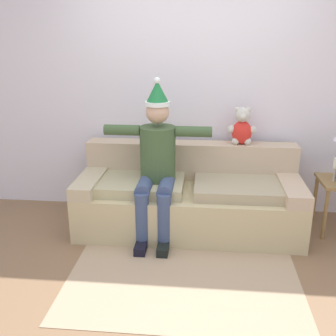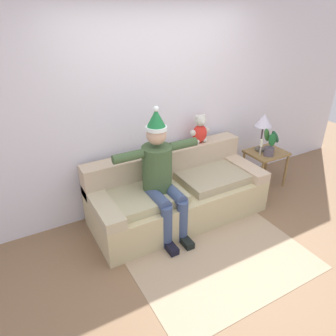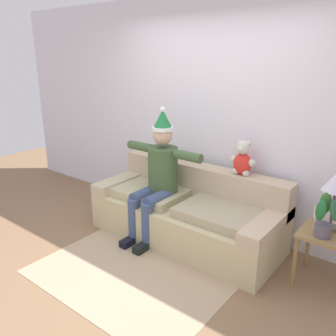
% 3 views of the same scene
% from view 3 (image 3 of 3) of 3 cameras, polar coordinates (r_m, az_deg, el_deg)
% --- Properties ---
extents(ground_plane, '(10.00, 10.00, 0.00)m').
position_cam_3_polar(ground_plane, '(3.56, -6.84, -17.29)').
color(ground_plane, '#836345').
extents(back_wall, '(7.00, 0.10, 2.70)m').
position_cam_3_polar(back_wall, '(4.19, 7.64, 8.31)').
color(back_wall, silver).
rests_on(back_wall, ground_plane).
extents(couch, '(2.16, 0.90, 0.81)m').
position_cam_3_polar(couch, '(4.07, 3.20, -7.14)').
color(couch, '#C2B486').
rests_on(couch, ground_plane).
extents(person_seated, '(1.02, 0.77, 1.50)m').
position_cam_3_polar(person_seated, '(3.96, -1.68, -1.00)').
color(person_seated, '#3C5632').
rests_on(person_seated, ground_plane).
extents(teddy_bear, '(0.29, 0.17, 0.38)m').
position_cam_3_polar(teddy_bear, '(3.82, 12.01, 1.38)').
color(teddy_bear, red).
rests_on(teddy_bear, couch).
extents(side_table, '(0.55, 0.45, 0.53)m').
position_cam_3_polar(side_table, '(3.51, 25.00, -10.95)').
color(side_table, olive).
rests_on(side_table, ground_plane).
extents(potted_plant, '(0.23, 0.24, 0.39)m').
position_cam_3_polar(potted_plant, '(3.32, 24.12, -7.31)').
color(potted_plant, '#564F5C').
rests_on(potted_plant, side_table).
extents(candle_tall, '(0.04, 0.04, 0.23)m').
position_cam_3_polar(candle_tall, '(3.42, 22.95, -7.07)').
color(candle_tall, beige).
rests_on(candle_tall, side_table).
extents(area_rug, '(1.86, 1.13, 0.01)m').
position_cam_3_polar(area_rug, '(3.54, -7.17, -17.43)').
color(area_rug, tan).
rests_on(area_rug, ground_plane).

